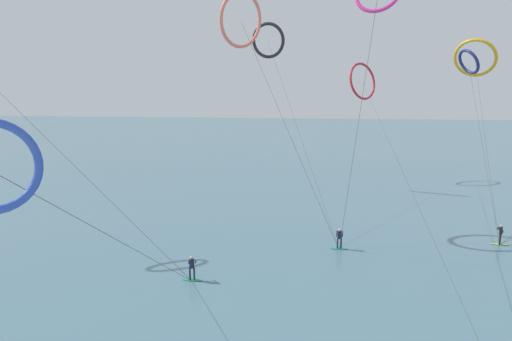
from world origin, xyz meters
name	(u,v)px	position (x,y,z in m)	size (l,w,h in m)	color
sea_water	(305,141)	(0.00, 105.60, 0.04)	(400.00, 200.00, 0.08)	slate
surfer_emerald	(192,270)	(-4.65, 23.03, 0.82)	(1.40, 0.66, 1.70)	#199351
surfer_teal	(339,240)	(5.26, 30.13, 0.82)	(1.40, 0.60, 1.70)	teal
surfer_lime	(500,236)	(18.33, 33.10, 0.82)	(1.40, 0.70, 1.70)	#8CC62D
kite_charcoal	(268,41)	(-3.33, 53.25, 18.99)	(10.96, 24.35, 21.28)	black
kite_navy	(469,62)	(21.06, 52.60, 15.99)	(4.16, 21.42, 17.56)	navy
kite_crimson	(363,81)	(9.43, 59.59, 13.96)	(4.81, 54.29, 16.64)	red
kite_amber	(475,58)	(23.98, 59.24, 16.96)	(8.79, 28.93, 19.47)	orange
kite_coral	(241,20)	(-3.67, 36.09, 18.68)	(10.84, 8.23, 21.14)	#EA7260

